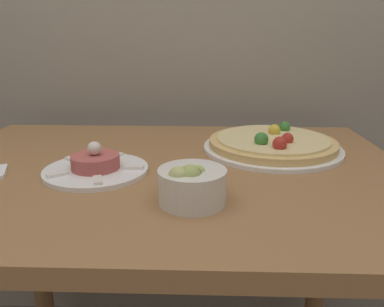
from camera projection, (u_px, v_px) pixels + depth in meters
The scene contains 4 objects.
dining_table at pixel (165, 218), 0.85m from camera, with size 1.06×0.75×0.78m.
pizza_plate at pixel (272, 144), 0.92m from camera, with size 0.34×0.34×0.06m.
tartare_plate at pixel (96, 167), 0.77m from camera, with size 0.21×0.21×0.07m.
small_bowl at pixel (192, 185), 0.62m from camera, with size 0.12×0.12×0.07m.
Camera 1 is at (0.09, -0.39, 1.05)m, focal length 35.00 mm.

